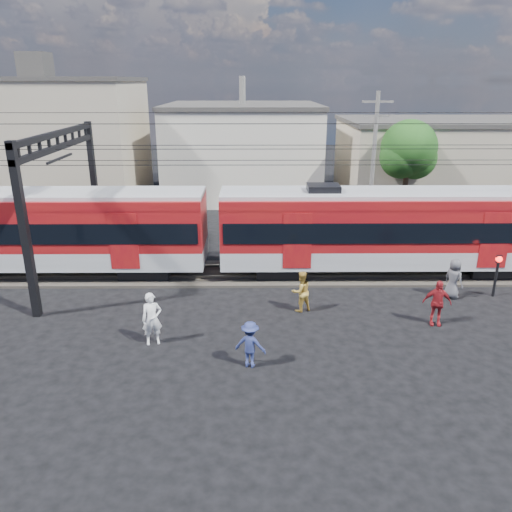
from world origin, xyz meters
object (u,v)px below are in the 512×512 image
object	(u,v)px
pedestrian_a	(152,319)
pedestrian_c	(250,344)
commuter_train	(393,227)
crossing_signal	(497,268)

from	to	relation	value
pedestrian_a	pedestrian_c	distance (m)	3.86
commuter_train	pedestrian_c	size ratio (longest dim) A/B	30.91
commuter_train	crossing_signal	distance (m)	4.91
commuter_train	pedestrian_c	world-z (taller)	commuter_train
pedestrian_a	crossing_signal	distance (m)	14.87
pedestrian_c	crossing_signal	xyz separation A→B (m)	(10.77, 5.65, 0.52)
pedestrian_a	pedestrian_c	size ratio (longest dim) A/B	1.20
crossing_signal	pedestrian_a	bearing A→B (deg)	-164.06
pedestrian_a	pedestrian_c	bearing A→B (deg)	-40.04
pedestrian_a	crossing_signal	world-z (taller)	pedestrian_a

